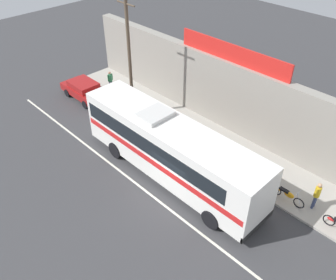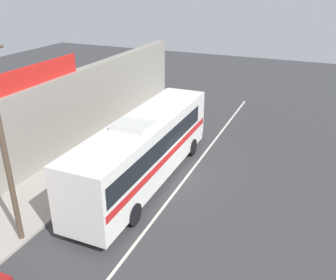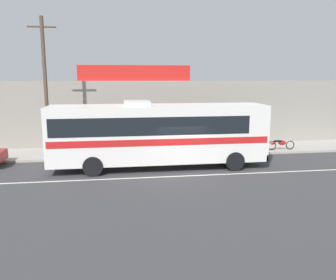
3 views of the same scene
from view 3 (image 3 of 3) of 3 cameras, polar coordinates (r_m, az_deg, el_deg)
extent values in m
plane|color=#3A3A3D|center=(18.58, 2.22, -5.34)|extent=(70.00, 70.00, 0.00)
cube|color=#A8A399|center=(23.54, -0.09, -1.78)|extent=(30.00, 3.60, 0.14)
cube|color=gray|center=(25.28, -0.79, 4.41)|extent=(30.00, 0.70, 4.80)
cube|color=red|center=(24.96, -5.56, 11.07)|extent=(8.05, 0.12, 1.10)
cube|color=silver|center=(17.82, 2.69, -6.02)|extent=(30.00, 0.14, 0.01)
cube|color=white|center=(19.03, -1.56, 1.19)|extent=(11.92, 2.53, 3.10)
cube|color=black|center=(18.90, -3.00, 2.80)|extent=(10.49, 2.55, 0.96)
cube|color=red|center=(19.08, -1.55, 0.30)|extent=(11.68, 2.55, 0.36)
cube|color=black|center=(20.52, 15.14, 2.77)|extent=(0.04, 2.28, 1.40)
cube|color=black|center=(20.82, 14.88, -2.20)|extent=(0.12, 2.53, 0.36)
cube|color=silver|center=(18.73, -5.23, 6.15)|extent=(1.40, 1.77, 0.24)
cylinder|color=black|center=(21.28, 8.99, -1.99)|extent=(1.04, 0.32, 1.04)
cylinder|color=black|center=(19.11, 11.08, -3.48)|extent=(1.04, 0.32, 1.04)
cylinder|color=black|center=(20.39, -11.97, -2.63)|extent=(1.04, 0.32, 1.04)
cylinder|color=black|center=(18.11, -12.43, -4.30)|extent=(1.04, 0.32, 1.04)
cylinder|color=brown|center=(21.68, -19.73, 7.91)|extent=(0.22, 0.22, 8.36)
cylinder|color=brown|center=(21.86, -20.33, 17.32)|extent=(1.60, 0.10, 0.10)
torus|color=black|center=(23.72, 13.44, -1.04)|extent=(0.62, 0.06, 0.62)
torus|color=black|center=(23.26, 10.38, -1.15)|extent=(0.62, 0.06, 0.62)
cylinder|color=silver|center=(23.63, 13.30, -0.33)|extent=(0.34, 0.04, 0.65)
cylinder|color=silver|center=(23.54, 13.10, 0.43)|extent=(0.03, 0.56, 0.03)
ellipsoid|color=orange|center=(23.47, 12.10, -0.66)|extent=(0.56, 0.22, 0.34)
cube|color=black|center=(23.34, 11.40, -0.39)|extent=(0.52, 0.20, 0.10)
ellipsoid|color=orange|center=(23.25, 10.53, -0.80)|extent=(0.36, 0.14, 0.16)
torus|color=black|center=(24.97, 19.71, -0.80)|extent=(0.62, 0.06, 0.62)
torus|color=black|center=(24.38, 16.94, -0.90)|extent=(0.62, 0.06, 0.62)
cylinder|color=silver|center=(24.88, 19.59, -0.13)|extent=(0.34, 0.04, 0.65)
cylinder|color=silver|center=(24.78, 19.43, 0.59)|extent=(0.03, 0.56, 0.03)
ellipsoid|color=red|center=(24.66, 18.50, -0.44)|extent=(0.56, 0.22, 0.34)
cube|color=black|center=(24.51, 17.88, -0.18)|extent=(0.52, 0.20, 0.10)
ellipsoid|color=red|center=(24.38, 17.09, -0.57)|extent=(0.36, 0.14, 0.16)
torus|color=black|center=(23.20, 10.02, -1.16)|extent=(0.62, 0.06, 0.62)
torus|color=black|center=(22.82, 6.89, -1.27)|extent=(0.62, 0.06, 0.62)
cylinder|color=silver|center=(23.11, 9.85, -0.44)|extent=(0.34, 0.04, 0.65)
cylinder|color=silver|center=(23.03, 9.64, 0.33)|extent=(0.03, 0.56, 0.03)
ellipsoid|color=red|center=(22.99, 8.63, -0.77)|extent=(0.56, 0.22, 0.34)
cube|color=black|center=(22.88, 7.92, -0.50)|extent=(0.52, 0.20, 0.10)
ellipsoid|color=red|center=(22.81, 7.04, -0.92)|extent=(0.36, 0.14, 0.16)
cylinder|color=navy|center=(24.49, 14.06, -0.47)|extent=(0.13, 0.13, 0.82)
cylinder|color=navy|center=(24.33, 14.22, -0.55)|extent=(0.13, 0.13, 0.82)
cylinder|color=gold|center=(24.29, 14.21, 1.15)|extent=(0.30, 0.30, 0.61)
sphere|color=tan|center=(24.22, 14.26, 2.19)|extent=(0.22, 0.22, 0.22)
cylinder|color=gold|center=(24.46, 14.04, 1.29)|extent=(0.08, 0.08, 0.56)
cylinder|color=gold|center=(24.10, 14.39, 1.14)|extent=(0.08, 0.08, 0.56)
camera|label=1|loc=(17.67, 55.88, 36.99)|focal=37.75mm
camera|label=2|loc=(17.71, -62.18, 21.71)|focal=39.12mm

